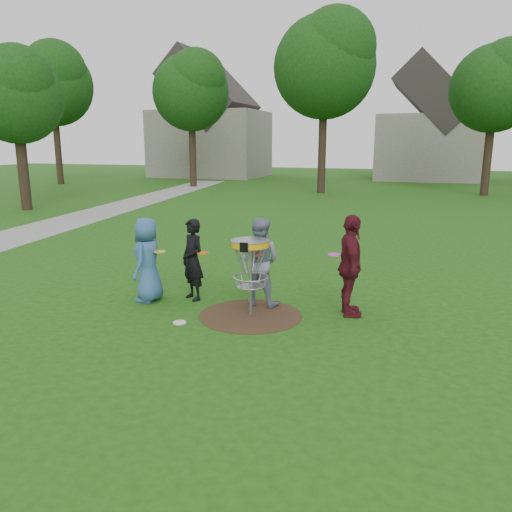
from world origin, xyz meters
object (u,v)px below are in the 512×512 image
(player_maroon, at_px, (350,266))
(disc_golf_basket, at_px, (250,259))
(player_black, at_px, (193,260))
(player_blue, at_px, (148,260))
(player_grey, at_px, (259,261))

(player_maroon, bearing_deg, disc_golf_basket, 93.09)
(player_black, xyz_separation_m, player_maroon, (2.96, 0.02, 0.11))
(player_maroon, bearing_deg, player_black, 74.21)
(player_blue, bearing_deg, player_maroon, 92.14)
(player_blue, relative_size, player_grey, 0.98)
(player_grey, height_order, player_maroon, player_maroon)
(player_blue, relative_size, player_maroon, 0.90)
(player_blue, distance_m, disc_golf_basket, 2.13)
(player_black, relative_size, player_grey, 0.95)
(player_black, distance_m, player_maroon, 2.96)
(player_black, bearing_deg, player_grey, 39.67)
(player_blue, relative_size, player_black, 1.02)
(player_grey, height_order, disc_golf_basket, player_grey)
(player_blue, bearing_deg, player_grey, 99.12)
(player_black, distance_m, disc_golf_basket, 1.47)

